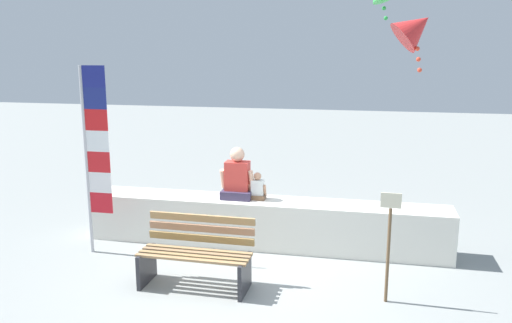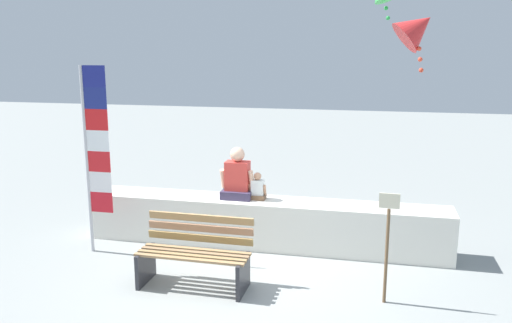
% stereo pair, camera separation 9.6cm
% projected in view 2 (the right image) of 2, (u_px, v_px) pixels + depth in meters
% --- Properties ---
extents(ground_plane, '(40.00, 40.00, 0.00)m').
position_uv_depth(ground_plane, '(247.00, 276.00, 7.09)').
color(ground_plane, gray).
extents(seawall_ledge, '(5.56, 0.63, 0.73)m').
position_uv_depth(seawall_ledge, '(265.00, 223.00, 8.13)').
color(seawall_ledge, silver).
rests_on(seawall_ledge, ground).
extents(park_bench, '(1.45, 0.63, 0.88)m').
position_uv_depth(park_bench, '(195.00, 255.00, 6.76)').
color(park_bench, '#A77F54').
rests_on(park_bench, ground).
extents(person_adult, '(0.52, 0.39, 0.80)m').
position_uv_depth(person_adult, '(238.00, 178.00, 8.12)').
color(person_adult, '#37304C').
rests_on(person_adult, seawall_ledge).
extents(person_child, '(0.27, 0.20, 0.42)m').
position_uv_depth(person_child, '(258.00, 189.00, 8.08)').
color(person_child, brown).
rests_on(person_child, seawall_ledge).
extents(flag_banner, '(0.39, 0.05, 2.78)m').
position_uv_depth(flag_banner, '(94.00, 149.00, 7.62)').
color(flag_banner, '#B7B7BC').
rests_on(flag_banner, ground).
extents(kite_red, '(0.98, 0.85, 1.20)m').
position_uv_depth(kite_red, '(417.00, 28.00, 9.25)').
color(kite_red, red).
extents(sign_post, '(0.24, 0.04, 1.37)m').
position_uv_depth(sign_post, '(387.00, 239.00, 6.20)').
color(sign_post, brown).
rests_on(sign_post, ground).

